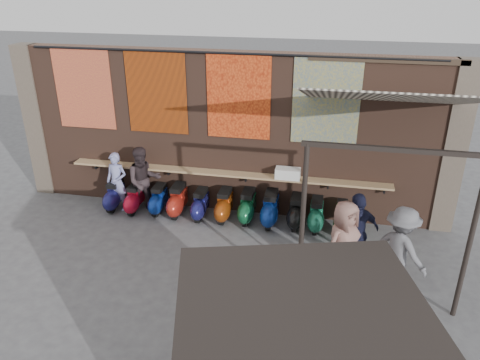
{
  "coord_description": "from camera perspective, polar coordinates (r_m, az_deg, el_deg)",
  "views": [
    {
      "loc": [
        2.47,
        -7.93,
        5.72
      ],
      "look_at": [
        0.6,
        1.2,
        1.48
      ],
      "focal_mm": 35.0,
      "sensor_mm": 36.0,
      "label": 1
    }
  ],
  "objects": [
    {
      "name": "pier_right",
      "position": [
        11.59,
        24.57,
        3.46
      ],
      "size": [
        0.5,
        0.5,
        4.0
      ],
      "primitive_type": "cube",
      "color": "#4C4238",
      "rests_on": "ground"
    },
    {
      "name": "awning_ledger",
      "position": [
        10.62,
        17.51,
        13.78
      ],
      "size": [
        3.3,
        0.08,
        0.12
      ],
      "primitive_type": "cube",
      "color": "#33261C",
      "rests_on": "brick_wall"
    },
    {
      "name": "tapestry_multi",
      "position": [
        10.76,
        10.45,
        9.42
      ],
      "size": [
        1.5,
        0.02,
        2.0
      ],
      "primitive_type": "cube",
      "color": "#264D8E",
      "rests_on": "brick_wall"
    },
    {
      "name": "shelf_box",
      "position": [
        11.2,
        5.85,
        0.81
      ],
      "size": [
        0.59,
        0.29,
        0.25
      ],
      "primitive_type": "cube",
      "color": "white",
      "rests_on": "eating_counter"
    },
    {
      "name": "scooter_stool_9",
      "position": [
        11.24,
        9.27,
        -4.25
      ],
      "size": [
        0.36,
        0.8,
        0.76
      ],
      "primitive_type": null,
      "color": "#165B42",
      "rests_on": "ground"
    },
    {
      "name": "awning_post_left",
      "position": [
        8.44,
        7.6,
        -5.39
      ],
      "size": [
        0.09,
        0.09,
        3.1
      ],
      "primitive_type": "cylinder",
      "color": "black",
      "rests_on": "ground"
    },
    {
      "name": "scooter_stool_3",
      "position": [
        11.84,
        -7.61,
        -2.51
      ],
      "size": [
        0.37,
        0.82,
        0.78
      ],
      "primitive_type": null,
      "color": "maroon",
      "rests_on": "ground"
    },
    {
      "name": "diner_right",
      "position": [
        11.88,
        -11.63,
        -0.11
      ],
      "size": [
        1.08,
        1.02,
        1.76
      ],
      "primitive_type": "imported",
      "rotation": [
        0.0,
        0.0,
        0.56
      ],
      "color": "#2D2325",
      "rests_on": "ground"
    },
    {
      "name": "scooter_stool_8",
      "position": [
        11.29,
        6.83,
        -3.91
      ],
      "size": [
        0.37,
        0.81,
        0.77
      ],
      "primitive_type": null,
      "color": "black",
      "rests_on": "ground"
    },
    {
      "name": "awning_header",
      "position": [
        7.86,
        18.46,
        3.53
      ],
      "size": [
        3.0,
        0.08,
        0.08
      ],
      "primitive_type": "cube",
      "color": "black",
      "rests_on": "awning_post_left"
    },
    {
      "name": "scooter_stool_7",
      "position": [
        11.31,
        3.72,
        -3.57
      ],
      "size": [
        0.39,
        0.87,
        0.83
      ],
      "primitive_type": null,
      "color": "navy",
      "rests_on": "ground"
    },
    {
      "name": "awning_canvas",
      "position": [
        9.15,
        17.97,
        9.56
      ],
      "size": [
        3.2,
        3.28,
        0.97
      ],
      "primitive_type": "cube",
      "rotation": [
        -0.28,
        0.0,
        0.0
      ],
      "color": "beige",
      "rests_on": "brick_wall"
    },
    {
      "name": "awning_post_right",
      "position": [
        8.78,
        26.25,
        -6.71
      ],
      "size": [
        0.09,
        0.09,
        3.1
      ],
      "primitive_type": "cylinder",
      "color": "black",
      "rests_on": "ground"
    },
    {
      "name": "stall_shelf",
      "position": [
        6.85,
        5.06,
        -20.33
      ],
      "size": [
        1.86,
        0.6,
        0.06
      ],
      "primitive_type": "cube",
      "rotation": [
        0.0,
        0.0,
        0.27
      ],
      "color": "#473321",
      "rests_on": "market_stall"
    },
    {
      "name": "tapestry_orange",
      "position": [
        10.97,
        -0.18,
        10.11
      ],
      "size": [
        1.5,
        0.02,
        2.0
      ],
      "primitive_type": "cube",
      "color": "#DD501B",
      "rests_on": "brick_wall"
    },
    {
      "name": "eating_counter",
      "position": [
        11.52,
        -1.79,
        0.8
      ],
      "size": [
        8.0,
        0.32,
        0.05
      ],
      "primitive_type": "cube",
      "color": "#9E7A51",
      "rests_on": "brick_wall"
    },
    {
      "name": "scooter_stool_10",
      "position": [
        11.29,
        12.26,
        -4.51
      ],
      "size": [
        0.34,
        0.75,
        0.71
      ],
      "primitive_type": null,
      "color": "#10500B",
      "rests_on": "ground"
    },
    {
      "name": "scooter_stool_6",
      "position": [
        11.44,
        0.92,
        -3.29
      ],
      "size": [
        0.37,
        0.83,
        0.79
      ],
      "primitive_type": null,
      "color": "#0F4E2B",
      "rests_on": "ground"
    },
    {
      "name": "scooter_stool_0",
      "position": [
        12.47,
        -15.01,
        -1.83
      ],
      "size": [
        0.35,
        0.78,
        0.75
      ],
      "primitive_type": null,
      "color": "navy",
      "rests_on": "ground"
    },
    {
      "name": "pier_left",
      "position": [
        13.62,
        -23.42,
        6.58
      ],
      "size": [
        0.5,
        0.5,
        4.0
      ],
      "primitive_type": "cube",
      "color": "#4C4238",
      "rests_on": "ground"
    },
    {
      "name": "brick_wall",
      "position": [
        11.53,
        -1.42,
        5.63
      ],
      "size": [
        10.0,
        0.4,
        4.0
      ],
      "primitive_type": "cube",
      "color": "brown",
      "rests_on": "ground"
    },
    {
      "name": "shopper_tan",
      "position": [
        9.24,
        12.43,
        -7.65
      ],
      "size": [
        0.99,
        1.04,
        1.79
      ],
      "primitive_type": "imported",
      "rotation": [
        0.0,
        0.0,
        0.89
      ],
      "color": "#886056",
      "rests_on": "ground"
    },
    {
      "name": "stall_roof",
      "position": [
        5.11,
        7.28,
        -14.24
      ],
      "size": [
        3.0,
        2.59,
        0.12
      ],
      "primitive_type": "cube",
      "rotation": [
        0.0,
        0.0,
        0.27
      ],
      "color": "black",
      "rests_on": "market_stall"
    },
    {
      "name": "tapestry_redgold",
      "position": [
        12.35,
        -18.51,
        10.5
      ],
      "size": [
        1.5,
        0.02,
        2.0
      ],
      "primitive_type": "cube",
      "color": "maroon",
      "rests_on": "brick_wall"
    },
    {
      "name": "stall_sign",
      "position": [
        6.25,
        5.37,
        -14.5
      ],
      "size": [
        1.17,
        0.36,
        0.5
      ],
      "primitive_type": "cube",
      "rotation": [
        0.0,
        0.0,
        0.27
      ],
      "color": "gold",
      "rests_on": "market_stall"
    },
    {
      "name": "ground",
      "position": [
        10.08,
        -4.77,
        -10.2
      ],
      "size": [
        70.0,
        70.0,
        0.0
      ],
      "primitive_type": "plane",
      "color": "#474749",
      "rests_on": "ground"
    },
    {
      "name": "scooter_stool_5",
      "position": [
        11.53,
        -1.93,
        -3.13
      ],
      "size": [
        0.36,
        0.81,
        0.77
      ],
      "primitive_type": null,
      "color": "#80320B",
      "rests_on": "ground"
    },
    {
      "name": "hang_rail",
      "position": [
        10.83,
        -1.81,
        15.2
      ],
      "size": [
        9.5,
        0.06,
        0.06
      ],
      "primitive_type": "cylinder",
      "rotation": [
        0.0,
        1.57,
        0.0
      ],
      "color": "black",
      "rests_on": "brick_wall"
    },
    {
      "name": "shopper_grey",
      "position": [
        9.4,
        18.91,
        -8.04
      ],
      "size": [
        1.29,
        1.23,
        1.75
      ],
      "primitive_type": "imported",
      "rotation": [
        0.0,
        0.0,
        2.45
      ],
      "color": "slate",
      "rests_on": "ground"
    },
    {
      "name": "diner_left",
      "position": [
        12.26,
        -14.77,
        -0.21
      ],
      "size": [
        0.6,
        0.42,
        1.54
      ],
      "primitive_type": "imported",
      "rotation": [
        0.0,
        0.0,
        -0.11
      ],
      "color": "#8085BB",
      "rests_on": "ground"
    },
    {
      "name": "shopper_navy",
      "position": [
        9.7,
        14.0,
        -6.31
      ],
      "size": [
        1.09,
        0.92,
        1.75
      ],
      "primitive_type": "imported",
      "rotation": [
        0.0,
        0.0,
        3.72
      ],
      "color": "black",
      "rests_on": "ground"
    },
    {
      "name": "tapestry_sun",
      "position": [
        11.54,
        -10.12,
        10.45
      ],
      "size": [
        1.5,
        0.02,
        2.0
      ],
      "primitive_type": "cube",
      "color": "#D44A0C",
      "rests_on": "brick_wall"
    },
    {
      "name": "scooter_stool_2",
      "position": [
        12.05,
        -9.89,
        -2.37
      ],
      "size": [
        0.34,
        0.75,
        0.71
      ],
      "primitive_type": null,
      "color": "navy",
      "rests_on": "ground"
    },
    {
      "name": "scooter_stool_4",
      "position": [
        11.65,
        -4.85,
        -3.01
      ],
      "size": [
        0.34,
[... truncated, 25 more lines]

